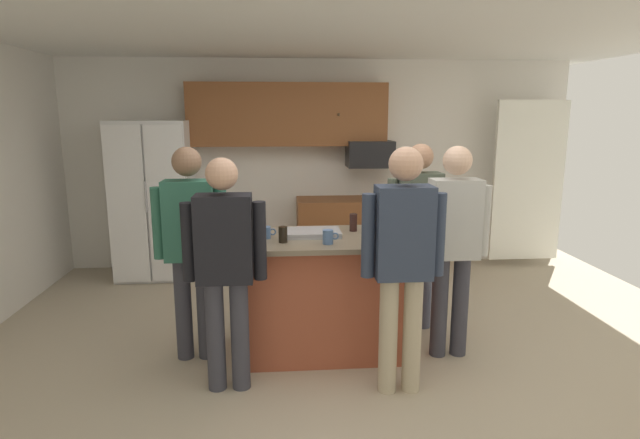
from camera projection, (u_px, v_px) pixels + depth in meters
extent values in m
plane|color=#B7A88E|center=(347.00, 360.00, 4.11)|extent=(7.04, 7.04, 0.00)
plane|color=white|center=(351.00, 17.00, 3.59)|extent=(7.04, 7.04, 0.00)
cube|color=white|center=(319.00, 164.00, 6.58)|extent=(6.40, 0.10, 2.60)
cube|color=white|center=(528.00, 182.00, 6.44)|extent=(0.90, 0.06, 2.00)
cube|color=brown|center=(288.00, 115.00, 6.23)|extent=(2.40, 0.35, 0.75)
sphere|color=#4C3823|center=(339.00, 115.00, 6.09)|extent=(0.04, 0.04, 0.04)
cube|color=brown|center=(369.00, 233.00, 6.49)|extent=(1.80, 0.60, 0.90)
sphere|color=#4C3823|center=(410.00, 239.00, 6.22)|extent=(0.04, 0.04, 0.04)
cube|color=white|center=(155.00, 200.00, 6.11)|extent=(0.89, 0.70, 1.86)
cube|color=white|center=(127.00, 205.00, 5.73)|extent=(0.42, 0.04, 1.78)
cube|color=white|center=(167.00, 205.00, 5.77)|extent=(0.42, 0.04, 1.78)
cylinder|color=#B2B2B7|center=(146.00, 197.00, 5.70)|extent=(0.02, 0.02, 0.35)
cube|color=black|center=(370.00, 154.00, 6.31)|extent=(0.56, 0.40, 0.32)
cube|color=#9E4C33|center=(323.00, 297.00, 4.19)|extent=(1.23, 0.69, 0.93)
cube|color=#756651|center=(323.00, 239.00, 4.10)|extent=(1.37, 0.83, 0.04)
cylinder|color=#383842|center=(216.00, 336.00, 3.61)|extent=(0.13, 0.13, 0.80)
cylinder|color=#383842|center=(240.00, 335.00, 3.62)|extent=(0.13, 0.13, 0.80)
cube|color=black|center=(224.00, 239.00, 3.47)|extent=(0.38, 0.22, 0.60)
sphere|color=tan|center=(222.00, 174.00, 3.38)|extent=(0.22, 0.22, 0.22)
cylinder|color=black|center=(188.00, 242.00, 3.46)|extent=(0.09, 0.09, 0.54)
cylinder|color=black|center=(260.00, 241.00, 3.50)|extent=(0.09, 0.09, 0.54)
cylinder|color=tan|center=(388.00, 335.00, 3.57)|extent=(0.13, 0.13, 0.84)
cylinder|color=tan|center=(412.00, 334.00, 3.59)|extent=(0.13, 0.13, 0.84)
cube|color=#2D384C|center=(404.00, 232.00, 3.43)|extent=(0.38, 0.22, 0.63)
sphere|color=tan|center=(406.00, 164.00, 3.34)|extent=(0.23, 0.23, 0.23)
cylinder|color=#2D384C|center=(368.00, 236.00, 3.42)|extent=(0.09, 0.09, 0.57)
cylinder|color=#2D384C|center=(439.00, 235.00, 3.45)|extent=(0.09, 0.09, 0.57)
cylinder|color=#4C5166|center=(406.00, 285.00, 4.66)|extent=(0.13, 0.13, 0.82)
cylinder|color=#4C5166|center=(425.00, 284.00, 4.67)|extent=(0.13, 0.13, 0.82)
cube|color=#4C5647|center=(419.00, 207.00, 4.52)|extent=(0.38, 0.22, 0.61)
sphere|color=tan|center=(421.00, 156.00, 4.43)|extent=(0.22, 0.22, 0.22)
cylinder|color=#4C5647|center=(392.00, 210.00, 4.51)|extent=(0.09, 0.09, 0.55)
cylinder|color=#4C5647|center=(445.00, 209.00, 4.55)|extent=(0.09, 0.09, 0.55)
cylinder|color=#383842|center=(439.00, 307.00, 4.12)|extent=(0.13, 0.13, 0.82)
cylinder|color=#383842|center=(460.00, 306.00, 4.13)|extent=(0.13, 0.13, 0.82)
cube|color=#B7B7B2|center=(454.00, 219.00, 3.98)|extent=(0.38, 0.22, 0.62)
sphere|color=beige|center=(458.00, 161.00, 3.89)|extent=(0.22, 0.22, 0.22)
cylinder|color=#B7B7B2|center=(424.00, 222.00, 3.97)|extent=(0.09, 0.09, 0.56)
cylinder|color=#B7B7B2|center=(484.00, 221.00, 4.00)|extent=(0.09, 0.09, 0.56)
cylinder|color=#383842|center=(183.00, 309.00, 4.07)|extent=(0.13, 0.13, 0.82)
cylinder|color=#383842|center=(205.00, 309.00, 4.09)|extent=(0.13, 0.13, 0.82)
cube|color=#2D6651|center=(190.00, 220.00, 3.93)|extent=(0.38, 0.22, 0.62)
sphere|color=#8C664C|center=(187.00, 162.00, 3.84)|extent=(0.22, 0.22, 0.22)
cylinder|color=#2D6651|center=(158.00, 223.00, 3.92)|extent=(0.09, 0.09, 0.56)
cylinder|color=#2D6651|center=(221.00, 222.00, 3.96)|extent=(0.09, 0.09, 0.56)
cylinder|color=black|center=(385.00, 224.00, 4.27)|extent=(0.06, 0.06, 0.12)
cylinder|color=black|center=(283.00, 235.00, 3.89)|extent=(0.07, 0.07, 0.12)
cylinder|color=black|center=(388.00, 226.00, 4.09)|extent=(0.06, 0.06, 0.17)
cylinder|color=black|center=(377.00, 230.00, 3.96)|extent=(0.06, 0.06, 0.16)
cylinder|color=#321B17|center=(353.00, 222.00, 4.27)|extent=(0.06, 0.06, 0.15)
cylinder|color=#4C6B99|center=(265.00, 233.00, 4.03)|extent=(0.08, 0.08, 0.09)
torus|color=#4C6B99|center=(273.00, 232.00, 4.03)|extent=(0.06, 0.01, 0.06)
cylinder|color=#4C6B99|center=(328.00, 237.00, 3.85)|extent=(0.08, 0.08, 0.11)
torus|color=#4C6B99|center=(335.00, 236.00, 3.86)|extent=(0.06, 0.01, 0.06)
cube|color=#B7B7BC|center=(313.00, 234.00, 4.13)|extent=(0.44, 0.30, 0.02)
cube|color=#A8A8AD|center=(313.00, 232.00, 4.13)|extent=(0.44, 0.30, 0.02)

